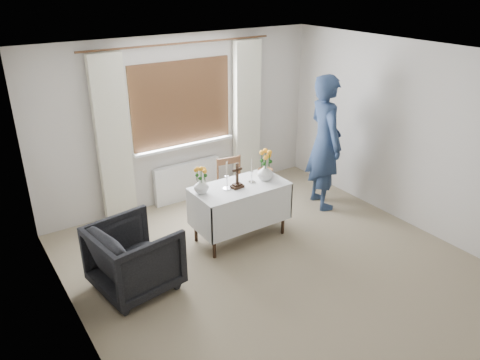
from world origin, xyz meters
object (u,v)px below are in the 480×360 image
wooden_chair (234,189)px  wooden_cross (237,176)px  flower_vase_left (201,186)px  flower_vase_right (265,172)px  altar_table (240,212)px  armchair (135,257)px  person (325,143)px

wooden_chair → wooden_cross: 0.80m
flower_vase_left → flower_vase_right: flower_vase_right is taller
wooden_cross → flower_vase_left: bearing=161.4°
altar_table → flower_vase_left: bearing=170.4°
flower_vase_right → wooden_cross: bearing=-179.7°
altar_table → armchair: size_ratio=1.43×
altar_table → wooden_chair: 0.59m
flower_vase_right → altar_table: bearing=176.6°
wooden_cross → flower_vase_left: wooden_cross is taller
altar_table → armchair: (-1.57, -0.27, 0.01)m
armchair → flower_vase_right: bearing=-91.5°
altar_table → flower_vase_right: bearing=-3.4°
wooden_chair → armchair: wooden_chair is taller
person → flower_vase_right: (-1.19, -0.16, -0.13)m
wooden_chair → flower_vase_left: size_ratio=4.46×
person → flower_vase_left: bearing=106.9°
person → flower_vase_right: bearing=113.2°
person → altar_table: bearing=110.6°
person → wooden_chair: bearing=89.1°
flower_vase_left → wooden_cross: bearing=-13.8°
wooden_chair → flower_vase_left: bearing=-142.3°
altar_table → flower_vase_left: (-0.52, 0.09, 0.48)m
wooden_chair → flower_vase_left: 0.98m
flower_vase_right → wooden_chair: bearing=103.6°
altar_table → armchair: bearing=-170.4°
person → wooden_cross: person is taller
armchair → wooden_cross: bearing=-89.6°
wooden_cross → flower_vase_right: size_ratio=1.52×
flower_vase_left → person: bearing=1.4°
armchair → flower_vase_left: 1.21m
person → flower_vase_left: person is taller
altar_table → wooden_chair: (0.25, 0.53, 0.06)m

